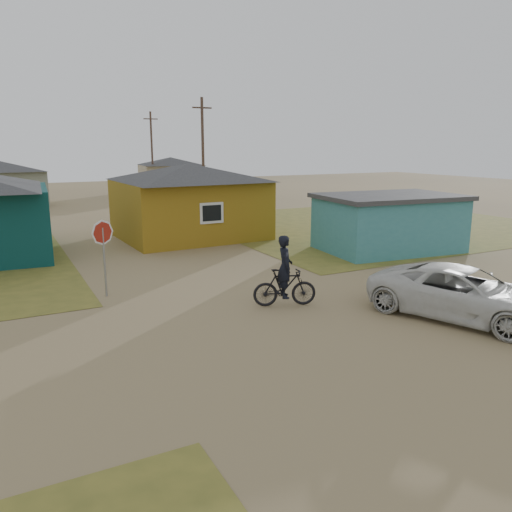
% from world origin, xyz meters
% --- Properties ---
extents(ground, '(120.00, 120.00, 0.00)m').
position_xyz_m(ground, '(0.00, 0.00, 0.00)').
color(ground, '#917B53').
extents(grass_ne, '(20.00, 18.00, 0.00)m').
position_xyz_m(grass_ne, '(14.00, 13.00, 0.01)').
color(grass_ne, olive).
rests_on(grass_ne, ground).
extents(house_yellow, '(7.72, 6.76, 3.90)m').
position_xyz_m(house_yellow, '(2.50, 14.00, 2.00)').
color(house_yellow, olive).
rests_on(house_yellow, ground).
extents(shed_turquoise, '(6.71, 4.93, 2.60)m').
position_xyz_m(shed_turquoise, '(9.50, 6.50, 1.31)').
color(shed_turquoise, teal).
rests_on(shed_turquoise, ground).
extents(house_pale_west, '(7.04, 6.15, 3.60)m').
position_xyz_m(house_pale_west, '(-6.00, 34.00, 1.86)').
color(house_pale_west, gray).
rests_on(house_pale_west, ground).
extents(house_beige_east, '(6.95, 6.05, 3.60)m').
position_xyz_m(house_beige_east, '(10.00, 40.00, 1.86)').
color(house_beige_east, tan).
rests_on(house_beige_east, ground).
extents(utility_pole_near, '(1.40, 0.20, 8.00)m').
position_xyz_m(utility_pole_near, '(6.50, 22.00, 4.14)').
color(utility_pole_near, '#4F3B2F').
rests_on(utility_pole_near, ground).
extents(utility_pole_far, '(1.40, 0.20, 8.00)m').
position_xyz_m(utility_pole_far, '(7.50, 38.00, 4.14)').
color(utility_pole_far, '#4F3B2F').
rests_on(utility_pole_far, ground).
extents(stop_sign, '(0.82, 0.10, 2.51)m').
position_xyz_m(stop_sign, '(-3.67, 5.10, 1.84)').
color(stop_sign, gray).
rests_on(stop_sign, ground).
extents(cyclist, '(2.00, 1.18, 2.19)m').
position_xyz_m(cyclist, '(0.96, 1.57, 0.80)').
color(cyclist, black).
rests_on(cyclist, ground).
extents(vehicle, '(4.13, 5.73, 1.45)m').
position_xyz_m(vehicle, '(4.87, -1.73, 0.72)').
color(vehicle, silver).
rests_on(vehicle, ground).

